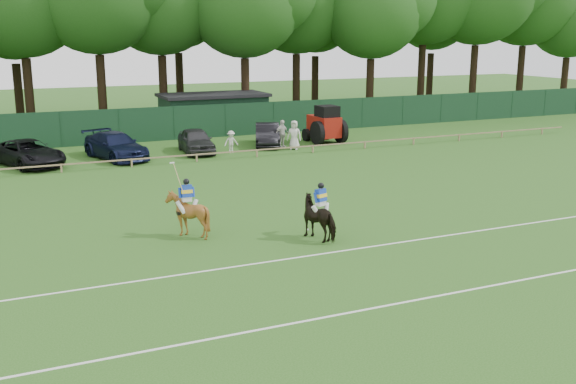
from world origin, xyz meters
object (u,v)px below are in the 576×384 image
estate_black (267,135)px  spectator_mid (282,134)px  hatch_grey (196,141)px  polo_ball (307,230)px  horse_chestnut (187,214)px  spectator_right (294,135)px  horse_dark (321,218)px  utility_shed (214,112)px  suv_black (28,153)px  tractor (325,125)px  sedan_navy (116,146)px  spectator_left (231,142)px

estate_black → spectator_mid: bearing=-44.0°
hatch_grey → polo_ball: bearing=-88.1°
horse_chestnut → estate_black: size_ratio=0.38×
spectator_right → polo_ball: 19.30m
horse_dark → polo_ball: size_ratio=21.96×
estate_black → utility_shed: bearing=120.5°
suv_black → tractor: tractor is taller
horse_dark → spectator_right: size_ratio=1.00×
horse_dark → spectator_mid: size_ratio=1.02×
sedan_navy → tractor: bearing=-15.6°
hatch_grey → estate_black: bearing=12.7°
suv_black → spectator_right: spectator_right is taller
horse_chestnut → hatch_grey: 18.83m
hatch_grey → tractor: tractor is taller
horse_dark → sedan_navy: bearing=-97.5°
polo_ball → horse_chestnut: bearing=164.5°
spectator_left → spectator_mid: spectator_mid is taller
horse_chestnut → spectator_mid: size_ratio=0.92×
sedan_navy → spectator_mid: size_ratio=2.94×
spectator_mid → polo_ball: 20.04m
horse_chestnut → spectator_right: spectator_right is taller
horse_chestnut → estate_black: (11.08, 18.70, -0.11)m
hatch_grey → spectator_left: bearing=-21.0°
estate_black → utility_shed: size_ratio=0.57×
spectator_left → spectator_mid: (3.89, 0.51, 0.23)m
horse_chestnut → spectator_mid: 20.99m
horse_dark → horse_chestnut: 5.22m
tractor → hatch_grey: bearing=179.6°
spectator_left → suv_black: bearing=177.0°
spectator_mid → spectator_right: 1.09m
horse_dark → spectator_left: horse_dark is taller
spectator_right → hatch_grey: bearing=-156.6°
suv_black → spectator_right: bearing=-26.8°
hatch_grey → estate_black: 5.47m
sedan_navy → polo_ball: 19.68m
polo_ball → estate_black: bearing=72.1°
spectator_mid → suv_black: bearing=160.4°
spectator_left → polo_ball: 18.50m
horse_chestnut → spectator_left: bearing=-111.6°
suv_black → hatch_grey: 10.45m
estate_black → spectator_mid: spectator_mid is taller
horse_chestnut → tractor: 23.82m
horse_chestnut → spectator_mid: bearing=-120.7°
sedan_navy → estate_black: size_ratio=1.20×
horse_chestnut → spectator_mid: (11.65, 17.45, 0.07)m
horse_chestnut → polo_ball: 4.86m
horse_chestnut → utility_shed: size_ratio=0.21×
spectator_mid → tractor: bearing=-7.6°
sedan_navy → spectator_right: spectator_right is taller
suv_black → tractor: size_ratio=1.72×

